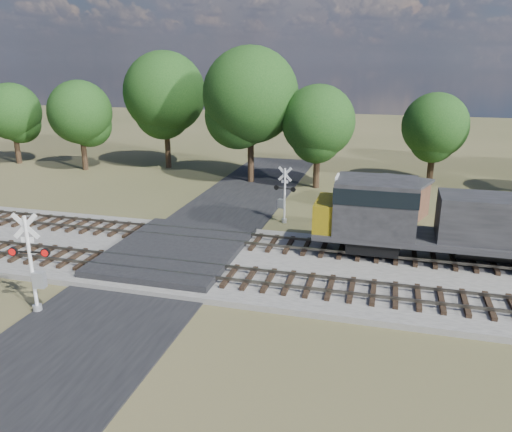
% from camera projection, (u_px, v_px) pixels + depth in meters
% --- Properties ---
extents(ground, '(160.00, 160.00, 0.00)m').
position_uv_depth(ground, '(173.00, 260.00, 27.85)').
color(ground, '#404525').
rests_on(ground, ground).
extents(ballast_bed, '(140.00, 10.00, 0.30)m').
position_uv_depth(ballast_bed, '(355.00, 273.00, 25.78)').
color(ballast_bed, gray).
rests_on(ballast_bed, ground).
extents(road, '(7.00, 60.00, 0.08)m').
position_uv_depth(road, '(173.00, 259.00, 27.84)').
color(road, black).
rests_on(road, ground).
extents(crossing_panel, '(7.00, 9.00, 0.62)m').
position_uv_depth(crossing_panel, '(176.00, 252.00, 28.21)').
color(crossing_panel, '#262628').
rests_on(crossing_panel, ground).
extents(track_near, '(140.00, 2.60, 0.33)m').
position_uv_depth(track_near, '(213.00, 274.00, 25.11)').
color(track_near, black).
rests_on(track_near, ballast_bed).
extents(track_far, '(140.00, 2.60, 0.33)m').
position_uv_depth(track_far, '(242.00, 240.00, 29.71)').
color(track_far, black).
rests_on(track_far, ballast_bed).
extents(crossing_signal_near, '(1.85, 0.48, 4.61)m').
position_uv_depth(crossing_signal_near, '(34.00, 272.00, 21.60)').
color(crossing_signal_near, silver).
rests_on(crossing_signal_near, ground).
extents(crossing_signal_far, '(1.56, 0.41, 3.90)m').
position_uv_depth(crossing_signal_far, '(283.00, 200.00, 33.74)').
color(crossing_signal_far, silver).
rests_on(crossing_signal_far, ground).
extents(equipment_shed, '(4.87, 4.87, 2.59)m').
position_uv_depth(equipment_shed, '(398.00, 198.00, 35.18)').
color(equipment_shed, '#482D1E').
rests_on(equipment_shed, ground).
extents(treeline, '(80.18, 12.16, 11.90)m').
position_uv_depth(treeline, '(397.00, 106.00, 42.00)').
color(treeline, black).
rests_on(treeline, ground).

